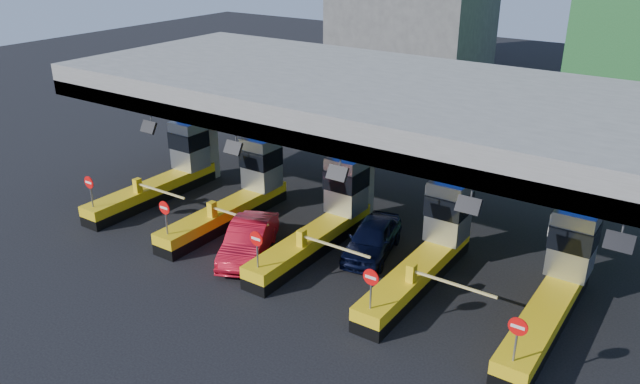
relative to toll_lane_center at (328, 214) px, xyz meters
The scene contains 9 objects.
ground 1.42m from the toll_lane_center, 90.42° to the right, with size 120.00×120.00×0.00m, color black.
toll_canopy 5.40m from the toll_lane_center, 90.02° to the left, with size 28.00×12.09×7.00m.
toll_lane_far_left 10.00m from the toll_lane_center, behind, with size 4.43×8.00×4.16m.
toll_lane_left 5.00m from the toll_lane_center, behind, with size 4.43×8.00×4.16m.
toll_lane_center is the anchor object (origin of this frame).
toll_lane_right 5.00m from the toll_lane_center, ahead, with size 4.43×8.00×4.16m.
toll_lane_far_right 10.00m from the toll_lane_center, ahead, with size 4.43×8.00×4.16m.
van 2.30m from the toll_lane_center, ahead, with size 1.78×4.42×1.51m, color black.
red_car 3.71m from the toll_lane_center, 124.82° to the right, with size 1.61×4.62×1.52m, color red.
Camera 1 is at (13.81, -20.60, 13.12)m, focal length 35.00 mm.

